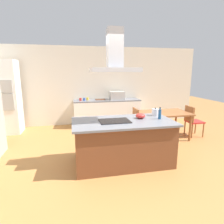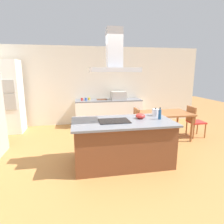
{
  "view_description": "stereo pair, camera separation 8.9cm",
  "coord_description": "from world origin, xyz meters",
  "views": [
    {
      "loc": [
        -0.97,
        -3.55,
        1.86
      ],
      "look_at": [
        -0.14,
        0.4,
        1.0
      ],
      "focal_mm": 30.6,
      "sensor_mm": 36.0,
      "label": 1
    },
    {
      "loc": [
        -0.88,
        -3.57,
        1.86
      ],
      "look_at": [
        -0.14,
        0.4,
        1.0
      ],
      "focal_mm": 30.6,
      "sensor_mm": 36.0,
      "label": 2
    }
  ],
  "objects": [
    {
      "name": "olive_oil_bottle",
      "position": [
        0.77,
        -0.02,
        1.0
      ],
      "size": [
        0.06,
        0.06,
        0.25
      ],
      "color": "navy",
      "rests_on": "kitchen_island"
    },
    {
      "name": "coffee_mug_blue",
      "position": [
        -0.58,
        2.87,
        0.95
      ],
      "size": [
        0.08,
        0.08,
        0.09
      ],
      "primitive_type": "cylinder",
      "color": "#2D56B2",
      "rests_on": "back_counter"
    },
    {
      "name": "coffee_mug_red",
      "position": [
        -0.71,
        2.85,
        0.95
      ],
      "size": [
        0.08,
        0.08,
        0.09
      ],
      "primitive_type": "cylinder",
      "color": "red",
      "rests_on": "back_counter"
    },
    {
      "name": "cutting_board",
      "position": [
        -0.03,
        2.93,
        0.91
      ],
      "size": [
        0.34,
        0.24,
        0.02
      ],
      "primitive_type": "cube",
      "color": "#59331E",
      "rests_on": "back_counter"
    },
    {
      "name": "back_counter",
      "position": [
        0.2,
        2.88,
        0.45
      ],
      "size": [
        2.29,
        0.62,
        0.9
      ],
      "color": "white",
      "rests_on": "ground"
    },
    {
      "name": "mixing_bowl",
      "position": [
        0.4,
        0.11,
        0.95
      ],
      "size": [
        0.2,
        0.2,
        0.11
      ],
      "primitive_type": "ellipsoid",
      "color": "red",
      "rests_on": "kitchen_island"
    },
    {
      "name": "cooktop",
      "position": [
        -0.17,
        0.0,
        0.91
      ],
      "size": [
        0.6,
        0.44,
        0.01
      ],
      "primitive_type": "cube",
      "color": "black",
      "rests_on": "kitchen_island"
    },
    {
      "name": "range_hood",
      "position": [
        -0.17,
        0.0,
        2.1
      ],
      "size": [
        0.9,
        0.55,
        0.78
      ],
      "color": "#ADADB2"
    },
    {
      "name": "wall_oven_stack",
      "position": [
        -2.9,
        2.65,
        1.1
      ],
      "size": [
        0.7,
        0.66,
        2.2
      ],
      "color": "white",
      "rests_on": "ground"
    },
    {
      "name": "wall_back",
      "position": [
        0.0,
        3.25,
        1.35
      ],
      "size": [
        7.2,
        0.1,
        2.7
      ],
      "primitive_type": "cube",
      "color": "beige",
      "rests_on": "ground"
    },
    {
      "name": "chair_at_right_end",
      "position": [
        2.4,
        1.22,
        0.51
      ],
      "size": [
        0.42,
        0.42,
        0.89
      ],
      "color": "red",
      "rests_on": "ground"
    },
    {
      "name": "chair_at_left_end",
      "position": [
        0.57,
        1.22,
        0.51
      ],
      "size": [
        0.42,
        0.42,
        0.89
      ],
      "color": "red",
      "rests_on": "ground"
    },
    {
      "name": "coffee_mug_yellow",
      "position": [
        -0.47,
        2.94,
        0.95
      ],
      "size": [
        0.08,
        0.08,
        0.09
      ],
      "primitive_type": "cylinder",
      "color": "gold",
      "rests_on": "back_counter"
    },
    {
      "name": "dining_table",
      "position": [
        1.49,
        1.22,
        0.67
      ],
      "size": [
        1.4,
        0.9,
        0.75
      ],
      "color": "#995B33",
      "rests_on": "ground"
    },
    {
      "name": "countertop_microwave",
      "position": [
        0.55,
        2.88,
        1.04
      ],
      "size": [
        0.5,
        0.38,
        0.28
      ],
      "primitive_type": "cube",
      "color": "#B2AFAA",
      "rests_on": "back_counter"
    },
    {
      "name": "kitchen_island",
      "position": [
        0.0,
        0.0,
        0.45
      ],
      "size": [
        2.01,
        1.07,
        0.9
      ],
      "color": "brown",
      "rests_on": "ground"
    },
    {
      "name": "ground",
      "position": [
        0.0,
        1.5,
        0.0
      ],
      "size": [
        16.0,
        16.0,
        0.0
      ],
      "primitive_type": "plane",
      "color": "#AD753D"
    },
    {
      "name": "tea_kettle",
      "position": [
        0.81,
        0.29,
        0.98
      ],
      "size": [
        0.2,
        0.15,
        0.18
      ],
      "color": "silver",
      "rests_on": "kitchen_island"
    }
  ]
}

